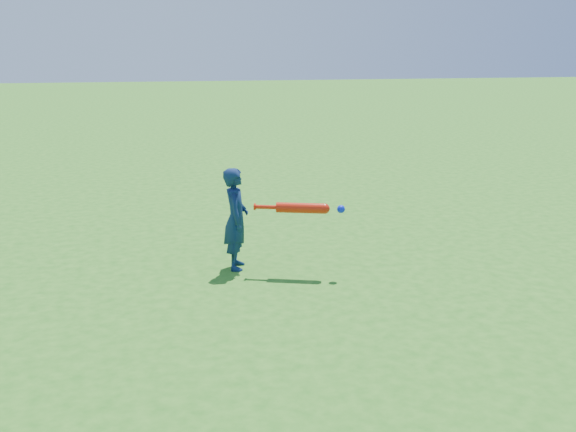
% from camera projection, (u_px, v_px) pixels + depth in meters
% --- Properties ---
extents(ground, '(80.00, 80.00, 0.00)m').
position_uv_depth(ground, '(292.00, 283.00, 5.82)').
color(ground, '#246718').
rests_on(ground, ground).
extents(child, '(0.30, 0.40, 0.98)m').
position_uv_depth(child, '(236.00, 219.00, 6.11)').
color(child, '#0F2147').
rests_on(child, ground).
extents(bat_swing, '(0.81, 0.35, 0.10)m').
position_uv_depth(bat_swing, '(305.00, 208.00, 5.95)').
color(bat_swing, red).
rests_on(bat_swing, ground).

